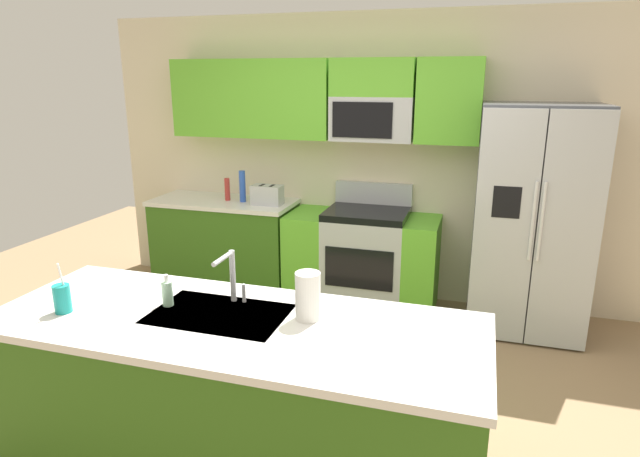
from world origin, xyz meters
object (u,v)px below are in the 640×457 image
paper_towel_roll (308,296)px  drink_cup_teal (62,298)px  sink_faucet (231,273)px  range_oven (362,258)px  pepper_mill (227,189)px  soap_dispenser (167,293)px  refrigerator (532,221)px  bottle_blue (242,186)px  toaster (267,195)px

paper_towel_roll → drink_cup_teal: bearing=-166.7°
sink_faucet → paper_towel_roll: (0.44, -0.07, -0.05)m
range_oven → drink_cup_teal: size_ratio=5.14×
pepper_mill → soap_dispenser: pepper_mill is taller
refrigerator → bottle_blue: 2.58m
range_oven → toaster: bearing=-176.7°
toaster → paper_towel_roll: paper_towel_roll is taller
pepper_mill → drink_cup_teal: (0.35, -2.55, -0.03)m
toaster → drink_cup_teal: 2.50m
pepper_mill → bottle_blue: bottle_blue is taller
sink_faucet → soap_dispenser: (-0.31, -0.13, -0.10)m
range_oven → refrigerator: 1.49m
refrigerator → pepper_mill: bearing=178.5°
bottle_blue → drink_cup_teal: (0.18, -2.54, -0.07)m
refrigerator → sink_faucet: (-1.62, -2.13, 0.14)m
drink_cup_teal → toaster: bearing=88.1°
range_oven → refrigerator: (1.41, -0.07, 0.48)m
refrigerator → bottle_blue: refrigerator is taller
bottle_blue → paper_towel_roll: bearing=-58.3°
range_oven → bottle_blue: bearing=-179.3°
toaster → drink_cup_teal: bearing=-91.9°
toaster → pepper_mill: bearing=173.4°
refrigerator → sink_faucet: 2.68m
range_oven → paper_towel_roll: paper_towel_roll is taller
pepper_mill → soap_dispenser: size_ratio=1.26×
bottle_blue → sink_faucet: bottle_blue is taller
pepper_mill → bottle_blue: size_ratio=0.72×
refrigerator → drink_cup_teal: refrigerator is taller
refrigerator → paper_towel_roll: refrigerator is taller
sink_faucet → soap_dispenser: bearing=-157.5°
toaster → pepper_mill: pepper_mill is taller
sink_faucet → paper_towel_roll: sink_faucet is taller
range_oven → refrigerator: bearing=-2.9°
refrigerator → paper_towel_roll: 2.50m
refrigerator → drink_cup_teal: bearing=-133.9°
toaster → refrigerator: bearing=-0.5°
bottle_blue → sink_faucet: (0.95, -2.19, 0.02)m
range_oven → soap_dispenser: (-0.52, -2.33, 0.53)m
toaster → drink_cup_teal: size_ratio=1.06×
drink_cup_teal → range_oven: bearing=69.0°
sink_faucet → drink_cup_teal: bearing=-155.2°
refrigerator → pepper_mill: 2.74m
drink_cup_teal → paper_towel_roll: drink_cup_teal is taller
pepper_mill → bottle_blue: bearing=-4.1°
bottle_blue → drink_cup_teal: bearing=-85.8°
soap_dispenser → paper_towel_roll: paper_towel_roll is taller
pepper_mill → sink_faucet: (1.12, -2.20, 0.06)m
pepper_mill → soap_dispenser: (0.81, -2.33, -0.04)m
toaster → paper_towel_roll: 2.49m
soap_dispenser → toaster: bearing=99.4°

